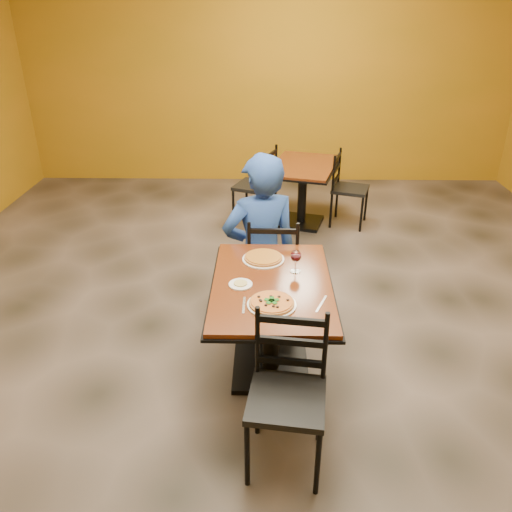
{
  "coord_description": "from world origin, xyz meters",
  "views": [
    {
      "loc": [
        -0.05,
        -3.43,
        2.44
      ],
      "look_at": [
        -0.11,
        -0.3,
        0.85
      ],
      "focal_mm": 35.1,
      "sensor_mm": 36.0,
      "label": 1
    }
  ],
  "objects_px": {
    "pizza_far": "(263,257)",
    "plate_far": "(263,259)",
    "diner": "(261,232)",
    "side_plate": "(241,284)",
    "plate_main": "(272,305)",
    "chair_main_near": "(287,400)",
    "chair_second_left": "(255,186)",
    "table_second": "(303,181)",
    "wine_glass": "(296,260)",
    "chair_second_right": "(350,190)",
    "chair_main_far": "(273,265)",
    "pizza_main": "(272,303)",
    "table_main": "(272,307)"
  },
  "relations": [
    {
      "from": "table_second",
      "to": "side_plate",
      "type": "distance_m",
      "value": 2.88
    },
    {
      "from": "chair_second_left",
      "to": "diner",
      "type": "xyz_separation_m",
      "value": [
        0.09,
        -1.82,
        0.22
      ]
    },
    {
      "from": "side_plate",
      "to": "pizza_main",
      "type": "bearing_deg",
      "value": -50.36
    },
    {
      "from": "chair_second_right",
      "to": "side_plate",
      "type": "height_order",
      "value": "chair_second_right"
    },
    {
      "from": "pizza_far",
      "to": "wine_glass",
      "type": "bearing_deg",
      "value": -37.89
    },
    {
      "from": "side_plate",
      "to": "pizza_far",
      "type": "bearing_deg",
      "value": 67.89
    },
    {
      "from": "chair_second_left",
      "to": "chair_second_right",
      "type": "bearing_deg",
      "value": 111.94
    },
    {
      "from": "diner",
      "to": "pizza_far",
      "type": "distance_m",
      "value": 0.62
    },
    {
      "from": "wine_glass",
      "to": "plate_far",
      "type": "bearing_deg",
      "value": 142.11
    },
    {
      "from": "wine_glass",
      "to": "side_plate",
      "type": "bearing_deg",
      "value": -152.7
    },
    {
      "from": "chair_second_left",
      "to": "diner",
      "type": "distance_m",
      "value": 1.83
    },
    {
      "from": "plate_main",
      "to": "plate_far",
      "type": "distance_m",
      "value": 0.62
    },
    {
      "from": "chair_main_far",
      "to": "chair_second_right",
      "type": "height_order",
      "value": "chair_main_far"
    },
    {
      "from": "table_second",
      "to": "chair_second_right",
      "type": "distance_m",
      "value": 0.58
    },
    {
      "from": "pizza_far",
      "to": "table_second",
      "type": "bearing_deg",
      "value": 79.38
    },
    {
      "from": "diner",
      "to": "pizza_main",
      "type": "distance_m",
      "value": 1.24
    },
    {
      "from": "pizza_main",
      "to": "plate_far",
      "type": "xyz_separation_m",
      "value": [
        -0.06,
        0.62,
        -0.02
      ]
    },
    {
      "from": "diner",
      "to": "side_plate",
      "type": "height_order",
      "value": "diner"
    },
    {
      "from": "table_second",
      "to": "chair_second_left",
      "type": "distance_m",
      "value": 0.58
    },
    {
      "from": "chair_main_far",
      "to": "chair_second_right",
      "type": "distance_m",
      "value": 2.19
    },
    {
      "from": "chair_main_far",
      "to": "side_plate",
      "type": "distance_m",
      "value": 0.92
    },
    {
      "from": "table_second",
      "to": "plate_main",
      "type": "relative_size",
      "value": 4.01
    },
    {
      "from": "pizza_far",
      "to": "plate_far",
      "type": "bearing_deg",
      "value": 0.0
    },
    {
      "from": "table_second",
      "to": "diner",
      "type": "bearing_deg",
      "value": -104.89
    },
    {
      "from": "chair_main_far",
      "to": "side_plate",
      "type": "bearing_deg",
      "value": 75.99
    },
    {
      "from": "chair_main_near",
      "to": "side_plate",
      "type": "relative_size",
      "value": 5.9
    },
    {
      "from": "table_main",
      "to": "chair_second_left",
      "type": "distance_m",
      "value": 2.78
    },
    {
      "from": "table_main",
      "to": "plate_main",
      "type": "height_order",
      "value": "plate_main"
    },
    {
      "from": "pizza_far",
      "to": "pizza_main",
      "type": "bearing_deg",
      "value": -84.87
    },
    {
      "from": "plate_far",
      "to": "pizza_far",
      "type": "distance_m",
      "value": 0.02
    },
    {
      "from": "table_main",
      "to": "wine_glass",
      "type": "xyz_separation_m",
      "value": [
        0.17,
        0.16,
        0.28
      ]
    },
    {
      "from": "chair_second_right",
      "to": "plate_far",
      "type": "height_order",
      "value": "chair_second_right"
    },
    {
      "from": "chair_second_left",
      "to": "diner",
      "type": "height_order",
      "value": "diner"
    },
    {
      "from": "chair_main_far",
      "to": "pizza_far",
      "type": "height_order",
      "value": "chair_main_far"
    },
    {
      "from": "table_main",
      "to": "plate_far",
      "type": "height_order",
      "value": "plate_far"
    },
    {
      "from": "pizza_far",
      "to": "side_plate",
      "type": "height_order",
      "value": "pizza_far"
    },
    {
      "from": "table_second",
      "to": "pizza_far",
      "type": "xyz_separation_m",
      "value": [
        -0.46,
        -2.44,
        0.22
      ]
    },
    {
      "from": "diner",
      "to": "pizza_far",
      "type": "height_order",
      "value": "diner"
    },
    {
      "from": "table_second",
      "to": "wine_glass",
      "type": "relative_size",
      "value": 6.91
    },
    {
      "from": "plate_far",
      "to": "side_plate",
      "type": "relative_size",
      "value": 1.94
    },
    {
      "from": "wine_glass",
      "to": "pizza_main",
      "type": "bearing_deg",
      "value": -111.05
    },
    {
      "from": "pizza_main",
      "to": "wine_glass",
      "type": "relative_size",
      "value": 1.58
    },
    {
      "from": "chair_second_left",
      "to": "wine_glass",
      "type": "distance_m",
      "value": 2.66
    },
    {
      "from": "chair_second_left",
      "to": "plate_far",
      "type": "distance_m",
      "value": 2.45
    },
    {
      "from": "pizza_main",
      "to": "plate_far",
      "type": "distance_m",
      "value": 0.62
    },
    {
      "from": "plate_main",
      "to": "chair_main_near",
      "type": "bearing_deg",
      "value": -81.3
    },
    {
      "from": "side_plate",
      "to": "wine_glass",
      "type": "bearing_deg",
      "value": 27.3
    },
    {
      "from": "pizza_main",
      "to": "side_plate",
      "type": "xyz_separation_m",
      "value": [
        -0.21,
        0.25,
        -0.02
      ]
    },
    {
      "from": "chair_main_near",
      "to": "chair_second_right",
      "type": "distance_m",
      "value": 3.7
    },
    {
      "from": "chair_main_far",
      "to": "pizza_main",
      "type": "height_order",
      "value": "chair_main_far"
    }
  ]
}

